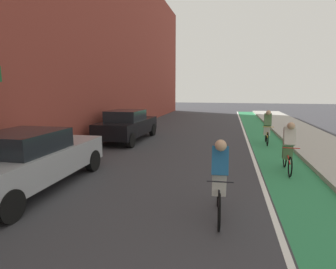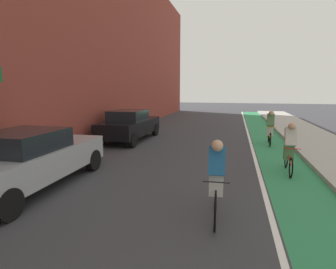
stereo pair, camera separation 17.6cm
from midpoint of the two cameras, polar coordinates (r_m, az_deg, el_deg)
ground_plane at (r=11.86m, az=4.05°, el=-2.82°), size 80.49×80.49×0.00m
bike_lane_paint at (r=13.81m, az=19.98°, el=-1.60°), size 1.60×36.59×0.00m
lane_divider_stripe at (r=13.72m, az=16.25°, el=-1.47°), size 0.12×36.59×0.00m
sidewalk_right at (r=14.25m, az=28.76°, el=-1.61°), size 2.78×36.59×0.14m
building_facade_left at (r=15.83m, az=-18.36°, el=19.63°), size 4.15×36.59×10.86m
parked_sedan_silver at (r=7.77m, az=-28.01°, el=-4.68°), size 1.97×4.54×1.53m
parked_sedan_black at (r=13.57m, az=-9.04°, el=2.02°), size 1.90×4.40×1.53m
cyclist_mid at (r=5.46m, az=9.97°, el=-9.14°), size 0.48×1.74×1.62m
cyclist_trailing at (r=9.04m, az=23.76°, el=-2.36°), size 0.48×1.66×1.58m
cyclist_far at (r=13.31m, az=20.04°, el=1.51°), size 0.48×1.69×1.60m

